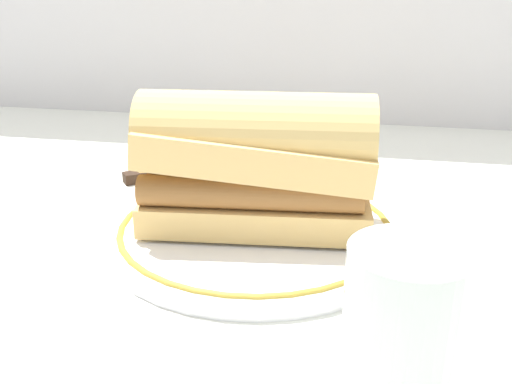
# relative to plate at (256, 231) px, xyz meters

# --- Properties ---
(ground_plane) EXTENTS (1.50, 1.50, 0.00)m
(ground_plane) POSITION_rel_plate_xyz_m (-0.00, -0.00, -0.01)
(ground_plane) COLOR silver
(plate) EXTENTS (0.26, 0.26, 0.01)m
(plate) POSITION_rel_plate_xyz_m (0.00, 0.00, 0.00)
(plate) COLOR white
(plate) RESTS_ON ground_plane
(sausage_sandwich) EXTENTS (0.21, 0.10, 0.12)m
(sausage_sandwich) POSITION_rel_plate_xyz_m (0.00, -0.00, 0.07)
(sausage_sandwich) COLOR #E3B86C
(sausage_sandwich) RESTS_ON plate
(drinking_glass) EXTENTS (0.06, 0.06, 0.10)m
(drinking_glass) POSITION_rel_plate_xyz_m (0.12, -0.21, 0.04)
(drinking_glass) COLOR silver
(drinking_glass) RESTS_ON ground_plane
(butter_knife) EXTENTS (0.13, 0.10, 0.01)m
(butter_knife) POSITION_rel_plate_xyz_m (-0.12, 0.14, -0.00)
(butter_knife) COLOR silver
(butter_knife) RESTS_ON ground_plane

